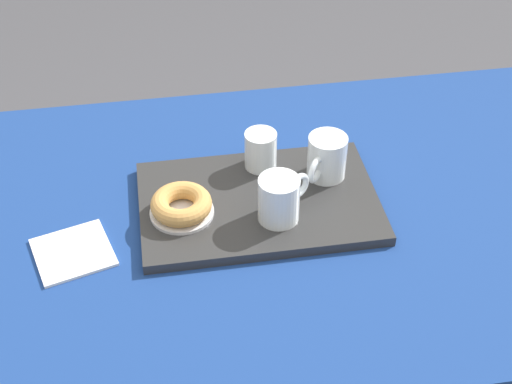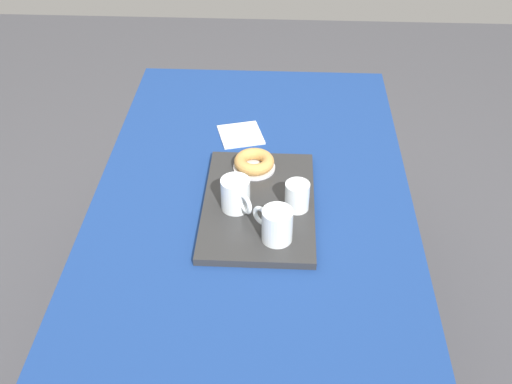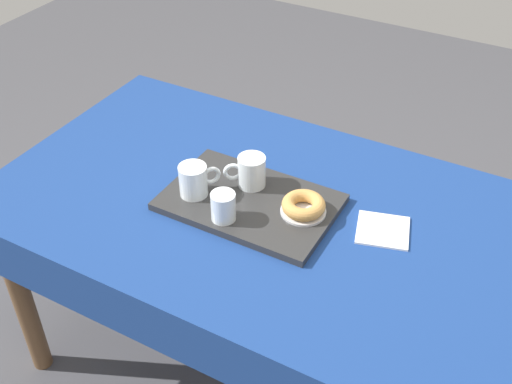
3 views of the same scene
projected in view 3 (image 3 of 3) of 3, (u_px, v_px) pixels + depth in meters
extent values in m
plane|color=#47474C|center=(264.00, 366.00, 2.19)|extent=(6.00, 6.00, 0.00)
cube|color=navy|center=(265.00, 209.00, 1.75)|extent=(1.54, 0.90, 0.03)
cube|color=navy|center=(177.00, 342.00, 1.50)|extent=(1.54, 0.01, 0.14)
cube|color=navy|center=(328.00, 154.00, 2.11)|extent=(1.54, 0.01, 0.14)
cube|color=navy|center=(61.00, 158.00, 2.10)|extent=(0.01, 0.90, 0.14)
cylinder|color=brown|center=(21.00, 294.00, 1.99)|extent=(0.06, 0.06, 0.69)
cylinder|color=brown|center=(155.00, 176.00, 2.48)|extent=(0.06, 0.06, 0.69)
cylinder|color=brown|center=(511.00, 302.00, 1.96)|extent=(0.06, 0.06, 0.69)
cube|color=#2D2D2D|center=(250.00, 202.00, 1.74)|extent=(0.47, 0.30, 0.02)
cylinder|color=white|center=(252.00, 171.00, 1.75)|extent=(0.08, 0.08, 0.09)
cylinder|color=maroon|center=(252.00, 174.00, 1.76)|extent=(0.07, 0.07, 0.07)
torus|color=white|center=(233.00, 172.00, 1.75)|extent=(0.05, 0.04, 0.06)
cylinder|color=white|center=(193.00, 180.00, 1.72)|extent=(0.08, 0.08, 0.09)
cylinder|color=maroon|center=(193.00, 183.00, 1.73)|extent=(0.07, 0.07, 0.07)
torus|color=white|center=(211.00, 175.00, 1.74)|extent=(0.04, 0.05, 0.06)
cylinder|color=white|center=(223.00, 206.00, 1.64)|extent=(0.07, 0.07, 0.08)
cylinder|color=silver|center=(223.00, 210.00, 1.65)|extent=(0.06, 0.06, 0.05)
cylinder|color=silver|center=(303.00, 211.00, 1.68)|extent=(0.12, 0.12, 0.01)
torus|color=tan|center=(303.00, 205.00, 1.67)|extent=(0.12, 0.12, 0.04)
cube|color=white|center=(383.00, 230.00, 1.66)|extent=(0.17, 0.16, 0.01)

